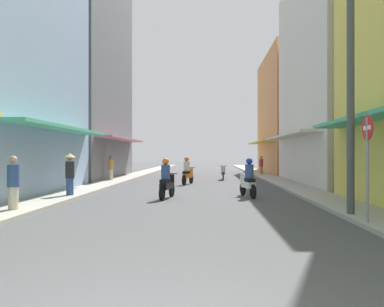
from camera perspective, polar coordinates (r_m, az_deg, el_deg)
ground_plane at (r=25.97m, az=0.97°, el=-3.92°), size 117.58×117.58×0.00m
sidewalk_left at (r=26.59m, az=-10.07°, el=-3.70°), size 1.59×61.44×0.12m
sidewalk_right at (r=26.32m, az=12.12°, el=-3.74°), size 1.59×61.44×0.12m
building_left_far at (r=28.93m, az=-17.37°, el=13.29°), size 7.05×11.24×16.87m
building_right_mid at (r=24.15m, az=22.68°, el=11.01°), size 7.05×11.27×12.77m
building_right_far at (r=35.38m, az=15.94°, el=5.73°), size 7.05×11.40×10.66m
motorbike_orange at (r=21.48m, az=-0.67°, el=-2.84°), size 0.69×1.76×1.58m
motorbike_white at (r=15.31m, az=8.46°, el=-3.94°), size 0.65×1.78×1.58m
motorbike_black at (r=14.65m, az=-3.82°, el=-4.11°), size 0.61×1.79×1.58m
motorbike_silver at (r=25.40m, az=4.74°, el=-2.87°), size 0.55×1.81×0.96m
pedestrian_foreground at (r=15.58m, az=-18.02°, el=-2.81°), size 0.44×0.44×1.76m
pedestrian_far at (r=24.03m, az=-12.21°, el=-2.27°), size 0.34×0.34×1.64m
pedestrian_midway at (r=12.16m, az=-25.45°, el=-4.28°), size 0.34×0.34×1.68m
pedestrian_crossing at (r=30.96m, az=10.43°, el=-1.84°), size 0.34×0.34×1.59m
utility_pole at (r=11.24m, az=22.90°, el=11.68°), size 0.20×1.20×7.89m
street_sign_no_entry at (r=9.74m, az=25.05°, el=-0.16°), size 0.07×0.60×2.65m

